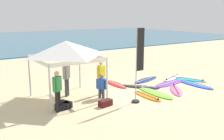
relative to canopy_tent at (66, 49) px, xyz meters
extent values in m
plane|color=beige|center=(2.45, -0.91, -2.39)|extent=(80.00, 80.00, 0.00)
cylinder|color=#B7B7BC|center=(-1.35, -1.35, -1.36)|extent=(0.07, 0.07, 2.05)
cylinder|color=#B7B7BC|center=(1.35, -1.35, -1.36)|extent=(0.07, 0.07, 2.05)
cylinder|color=#B7B7BC|center=(-1.35, 1.35, -1.36)|extent=(0.07, 0.07, 2.05)
cylinder|color=#B7B7BC|center=(1.35, 1.35, -1.36)|extent=(0.07, 0.07, 2.05)
cube|color=white|center=(0.00, -1.35, -0.43)|extent=(2.70, 0.03, 0.18)
cube|color=white|center=(0.00, 1.35, -0.43)|extent=(2.70, 0.03, 0.18)
cube|color=white|center=(-1.35, 0.00, -0.43)|extent=(0.03, 2.70, 0.18)
cube|color=white|center=(1.35, 0.00, -0.43)|extent=(0.03, 2.70, 0.18)
pyramid|color=white|center=(0.00, 0.00, 0.01)|extent=(2.82, 2.82, 0.70)
ellipsoid|color=purple|center=(6.02, -0.83, -2.35)|extent=(2.66, 1.07, 0.07)
cube|color=white|center=(6.02, -0.83, -2.31)|extent=(2.18, 0.37, 0.01)
cone|color=white|center=(7.07, -0.67, -2.26)|extent=(0.09, 0.09, 0.12)
ellipsoid|color=orange|center=(3.32, -1.92, -2.35)|extent=(0.60, 1.95, 0.07)
cube|color=black|center=(3.32, -1.92, -2.31)|extent=(0.11, 1.64, 0.01)
cone|color=black|center=(3.28, -2.71, -2.26)|extent=(0.09, 0.09, 0.12)
ellipsoid|color=navy|center=(5.39, 0.52, -2.35)|extent=(2.32, 1.19, 0.07)
cube|color=white|center=(5.39, 0.52, -2.31)|extent=(1.85, 0.56, 0.01)
cone|color=white|center=(4.50, 0.27, -2.26)|extent=(0.09, 0.09, 0.12)
ellipsoid|color=#23B2CC|center=(7.60, -0.75, -2.35)|extent=(1.46, 2.47, 0.07)
cube|color=black|center=(7.60, -0.75, -2.31)|extent=(0.77, 1.92, 0.01)
cone|color=black|center=(7.95, -1.66, -2.26)|extent=(0.09, 0.09, 0.12)
ellipsoid|color=black|center=(4.09, -0.46, -2.35)|extent=(1.79, 2.06, 0.07)
cube|color=white|center=(4.09, -0.46, -2.31)|extent=(1.16, 1.47, 0.01)
cone|color=white|center=(3.55, 0.23, -2.26)|extent=(0.09, 0.09, 0.12)
ellipsoid|color=pink|center=(5.24, -2.02, -2.35)|extent=(1.71, 1.94, 0.07)
cube|color=black|center=(5.24, -2.02, -2.31)|extent=(1.12, 1.38, 0.01)
cone|color=black|center=(5.76, -1.36, -2.26)|extent=(0.09, 0.09, 0.12)
ellipsoid|color=red|center=(3.30, 0.80, -2.35)|extent=(0.69, 2.16, 0.07)
cube|color=white|center=(3.30, 0.80, -2.31)|extent=(0.14, 1.82, 0.01)
cone|color=white|center=(3.34, 1.67, -2.26)|extent=(0.09, 0.09, 0.12)
ellipsoid|color=blue|center=(7.00, -1.83, -2.35)|extent=(0.73, 2.48, 0.07)
cube|color=white|center=(7.00, -1.83, -2.31)|extent=(0.10, 2.09, 0.01)
cone|color=white|center=(6.98, -2.84, -2.26)|extent=(0.09, 0.09, 0.12)
ellipsoid|color=white|center=(7.16, 0.03, -2.35)|extent=(2.35, 1.38, 0.07)
cube|color=black|center=(7.16, 0.03, -2.31)|extent=(1.83, 0.72, 0.01)
cone|color=black|center=(6.29, -0.30, -2.26)|extent=(0.09, 0.09, 0.12)
ellipsoid|color=#7AD12D|center=(4.00, -1.74, -2.35)|extent=(0.75, 2.51, 0.07)
cube|color=white|center=(4.00, -1.74, -2.31)|extent=(0.11, 2.11, 0.01)
cone|color=white|center=(4.03, -0.72, -2.26)|extent=(0.09, 0.09, 0.12)
cylinder|color=#383842|center=(1.77, -0.30, -1.95)|extent=(0.13, 0.13, 0.88)
cylinder|color=#383842|center=(1.59, -0.33, -1.95)|extent=(0.13, 0.13, 0.88)
cube|color=yellow|center=(1.68, -0.32, -1.21)|extent=(0.40, 0.29, 0.60)
sphere|color=tan|center=(1.68, -0.32, -0.78)|extent=(0.21, 0.21, 0.21)
cylinder|color=yellow|center=(1.91, -0.27, -1.23)|extent=(0.09, 0.09, 0.54)
cylinder|color=yellow|center=(1.46, -0.36, -1.23)|extent=(0.09, 0.09, 0.54)
cylinder|color=black|center=(-1.10, -1.38, -1.95)|extent=(0.13, 0.13, 0.88)
cylinder|color=black|center=(-0.96, -1.27, -1.95)|extent=(0.13, 0.13, 0.88)
cube|color=#2D8C47|center=(-1.03, -1.32, -1.21)|extent=(0.42, 0.39, 0.60)
sphere|color=tan|center=(-1.03, -1.32, -0.78)|extent=(0.21, 0.21, 0.21)
cylinder|color=#2D8C47|center=(-1.21, -1.46, -1.23)|extent=(0.09, 0.09, 0.54)
cylinder|color=#2D8C47|center=(-0.84, -1.18, -1.23)|extent=(0.09, 0.09, 0.54)
cylinder|color=#383842|center=(0.21, 0.44, -1.95)|extent=(0.13, 0.13, 0.88)
cylinder|color=#383842|center=(0.07, 0.32, -1.95)|extent=(0.13, 0.13, 0.88)
cube|color=gray|center=(0.14, 0.38, -1.21)|extent=(0.42, 0.40, 0.60)
sphere|color=tan|center=(0.14, 0.38, -0.78)|extent=(0.21, 0.21, 0.21)
cylinder|color=gray|center=(0.32, 0.53, -1.23)|extent=(0.09, 0.09, 0.54)
cylinder|color=gray|center=(-0.04, 0.23, -1.23)|extent=(0.09, 0.09, 0.54)
cylinder|color=#383842|center=(1.41, -0.93, -2.16)|extent=(0.13, 0.13, 0.45)
cylinder|color=#383842|center=(1.31, -0.78, -2.16)|extent=(0.13, 0.13, 0.45)
cube|color=#2851B2|center=(1.36, -0.85, -1.68)|extent=(0.38, 0.42, 0.52)
sphere|color=#9E7051|center=(1.36, -0.85, -1.29)|extent=(0.21, 0.21, 0.21)
cylinder|color=#2851B2|center=(1.49, -1.04, -1.70)|extent=(0.09, 0.09, 0.47)
cylinder|color=#2851B2|center=(1.23, -0.66, -1.70)|extent=(0.09, 0.09, 0.47)
cylinder|color=#99999E|center=(2.33, -2.23, -0.69)|extent=(0.04, 0.04, 3.40)
cube|color=black|center=(2.55, -2.23, 0.01)|extent=(0.40, 0.02, 1.90)
cylinder|color=black|center=(2.33, -2.23, -2.35)|extent=(0.36, 0.36, 0.08)
cube|color=#4C1919|center=(0.92, -1.88, -2.25)|extent=(0.65, 0.42, 0.28)
cube|color=#232328|center=(-0.61, -1.05, -2.25)|extent=(0.53, 0.68, 0.28)
cube|color=black|center=(-0.79, -1.22, -2.25)|extent=(0.63, 0.38, 0.28)
camera|label=1|loc=(-4.81, -10.85, 1.54)|focal=41.20mm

